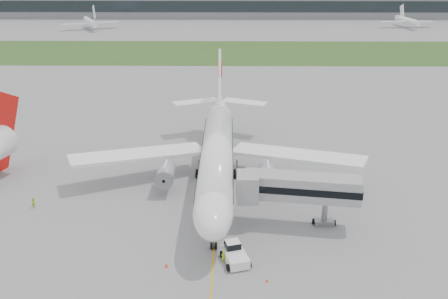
{
  "coord_description": "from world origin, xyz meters",
  "views": [
    {
      "loc": [
        1.98,
        -69.44,
        35.22
      ],
      "look_at": [
        1.11,
        2.0,
        6.93
      ],
      "focal_mm": 40.0,
      "sensor_mm": 36.0,
      "label": 1
    }
  ],
  "objects_px": {
    "ground_crew_near": "(223,256)",
    "pushback_tug": "(235,254)",
    "airliner": "(217,150)",
    "jet_bridge": "(294,188)"
  },
  "relations": [
    {
      "from": "airliner",
      "to": "pushback_tug",
      "type": "height_order",
      "value": "airliner"
    },
    {
      "from": "airliner",
      "to": "jet_bridge",
      "type": "distance_m",
      "value": 17.34
    },
    {
      "from": "pushback_tug",
      "to": "airliner",
      "type": "bearing_deg",
      "value": 80.2
    },
    {
      "from": "pushback_tug",
      "to": "ground_crew_near",
      "type": "height_order",
      "value": "pushback_tug"
    },
    {
      "from": "airliner",
      "to": "jet_bridge",
      "type": "relative_size",
      "value": 3.2
    },
    {
      "from": "airliner",
      "to": "pushback_tug",
      "type": "distance_m",
      "value": 23.09
    },
    {
      "from": "airliner",
      "to": "jet_bridge",
      "type": "height_order",
      "value": "airliner"
    },
    {
      "from": "ground_crew_near",
      "to": "pushback_tug",
      "type": "bearing_deg",
      "value": 147.81
    },
    {
      "from": "jet_bridge",
      "to": "airliner",
      "type": "bearing_deg",
      "value": 136.64
    },
    {
      "from": "airliner",
      "to": "ground_crew_near",
      "type": "relative_size",
      "value": 33.45
    }
  ]
}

